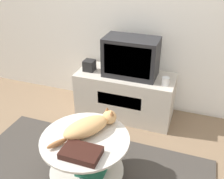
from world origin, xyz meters
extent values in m
plane|color=#7F664C|center=(0.00, 0.00, 0.00)|extent=(12.00, 12.00, 0.00)
cube|color=#3D3833|center=(0.00, 0.00, 0.01)|extent=(2.09, 1.14, 0.02)
cube|color=beige|center=(0.03, 1.03, 0.25)|extent=(1.06, 0.44, 0.51)
cube|color=#B7AD9E|center=(0.03, 0.82, 0.30)|extent=(0.48, 0.01, 0.14)
cube|color=#232326|center=(0.08, 1.05, 0.71)|extent=(0.56, 0.31, 0.41)
cube|color=black|center=(0.08, 0.89, 0.72)|extent=(0.48, 0.01, 0.32)
cube|color=black|center=(-0.37, 1.00, 0.57)|extent=(0.12, 0.12, 0.12)
cylinder|color=white|center=(0.47, 0.94, 0.55)|extent=(0.07, 0.07, 0.08)
cylinder|color=#B2B2B7|center=(0.04, -0.02, 0.03)|extent=(0.28, 0.28, 0.01)
cylinder|color=#B7B7BC|center=(0.04, -0.02, 0.23)|extent=(0.04, 0.04, 0.43)
cylinder|color=beige|center=(0.04, -0.02, 0.14)|extent=(0.59, 0.59, 0.01)
cylinder|color=beige|center=(0.04, -0.02, 0.46)|extent=(0.68, 0.68, 0.02)
cube|color=#1E664C|center=(0.09, -0.05, 0.16)|extent=(0.22, 0.15, 0.03)
cube|color=beige|center=(0.01, 0.00, 0.16)|extent=(0.17, 0.12, 0.01)
cube|color=black|center=(0.09, -0.19, 0.49)|extent=(0.27, 0.18, 0.05)
ellipsoid|color=tan|center=(0.03, 0.04, 0.52)|extent=(0.36, 0.41, 0.12)
sphere|color=tan|center=(0.15, 0.22, 0.52)|extent=(0.11, 0.11, 0.11)
cone|color=#996038|center=(0.12, 0.24, 0.58)|extent=(0.04, 0.04, 0.04)
cone|color=#996038|center=(0.18, 0.20, 0.58)|extent=(0.04, 0.04, 0.04)
ellipsoid|color=#996038|center=(-0.11, -0.17, 0.49)|extent=(0.12, 0.16, 0.04)
camera|label=1|loc=(0.75, -1.39, 1.74)|focal=42.00mm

